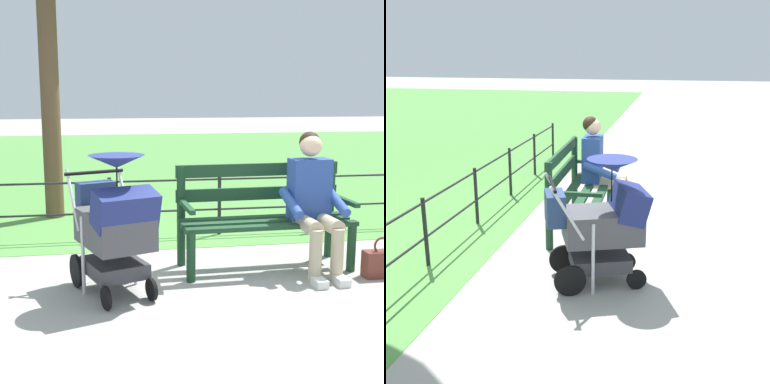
% 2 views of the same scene
% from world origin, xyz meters
% --- Properties ---
extents(ground_plane, '(60.00, 60.00, 0.00)m').
position_xyz_m(ground_plane, '(0.00, 0.00, 0.00)').
color(ground_plane, '#9E9B93').
extents(grass_lawn, '(40.00, 16.00, 0.01)m').
position_xyz_m(grass_lawn, '(0.00, -8.80, 0.00)').
color(grass_lawn, '#518E42').
rests_on(grass_lawn, ground).
extents(park_bench, '(1.61, 0.64, 0.96)m').
position_xyz_m(park_bench, '(-0.77, -0.12, 0.53)').
color(park_bench, '#193D23').
rests_on(park_bench, ground).
extents(person_on_bench, '(0.54, 0.74, 1.28)m').
position_xyz_m(person_on_bench, '(-1.18, 0.11, 0.68)').
color(person_on_bench, tan).
rests_on(person_on_bench, ground).
extents(stroller, '(0.76, 0.99, 1.15)m').
position_xyz_m(stroller, '(0.62, 0.41, 0.59)').
color(stroller, black).
rests_on(stroller, ground).
extents(handbag, '(0.32, 0.14, 0.37)m').
position_xyz_m(handbag, '(-1.73, 0.38, 0.13)').
color(handbag, brown).
rests_on(handbag, ground).
extents(park_fence, '(8.74, 0.04, 0.70)m').
position_xyz_m(park_fence, '(-0.50, -1.33, 0.42)').
color(park_fence, black).
rests_on(park_fence, ground).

